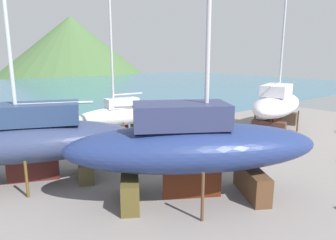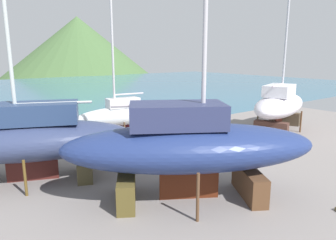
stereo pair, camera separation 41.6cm
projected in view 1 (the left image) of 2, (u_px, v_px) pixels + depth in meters
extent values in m
plane|color=gray|center=(239.00, 168.00, 16.39)|extent=(42.62, 42.62, 0.00)
cube|color=teal|center=(26.00, 93.00, 49.19)|extent=(129.64, 64.43, 0.01)
cone|color=#496A3B|center=(73.00, 72.00, 108.61)|extent=(95.31, 95.31, 38.08)
cube|color=#473A2B|center=(281.00, 118.00, 27.00)|extent=(1.50, 2.56, 1.07)
cube|color=#4D3128|center=(269.00, 128.00, 23.20)|extent=(1.50, 2.56, 1.07)
cylinder|color=brown|center=(255.00, 117.00, 25.90)|extent=(0.12, 0.12, 1.68)
cylinder|color=brown|center=(298.00, 121.00, 24.17)|extent=(0.12, 0.12, 1.68)
ellipsoid|color=white|center=(277.00, 105.00, 24.79)|extent=(9.62, 6.01, 1.73)
cube|color=#4C1911|center=(275.00, 122.00, 25.10)|extent=(2.08, 0.82, 1.21)
cube|color=silver|center=(277.00, 90.00, 24.16)|extent=(3.71, 2.86, 0.87)
cylinder|color=#B5B7C2|center=(285.00, 17.00, 23.76)|extent=(0.17, 0.17, 12.01)
cylinder|color=silver|center=(275.00, 85.00, 23.49)|extent=(3.04, 1.20, 0.12)
cube|color=brown|center=(252.00, 182.00, 13.19)|extent=(1.98, 2.63, 1.19)
cube|color=brown|center=(130.00, 188.00, 12.56)|extent=(1.98, 2.63, 1.19)
cylinder|color=brown|center=(185.00, 163.00, 14.58)|extent=(0.12, 0.12, 1.87)
cylinder|color=brown|center=(203.00, 197.00, 11.03)|extent=(0.12, 0.12, 1.87)
ellipsoid|color=navy|center=(193.00, 147.00, 12.53)|extent=(10.63, 8.27, 1.93)
cube|color=#542210|center=(192.00, 185.00, 12.87)|extent=(2.18, 1.37, 1.35)
cube|color=navy|center=(181.00, 115.00, 12.18)|extent=(4.24, 3.66, 0.97)
cylinder|color=beige|center=(161.00, 105.00, 12.00)|extent=(3.18, 2.01, 0.13)
cube|color=brown|center=(97.00, 138.00, 20.37)|extent=(0.86, 1.39, 1.14)
cube|color=brown|center=(139.00, 132.00, 21.92)|extent=(0.86, 1.39, 1.14)
cylinder|color=brown|center=(124.00, 134.00, 20.34)|extent=(0.12, 0.12, 1.60)
cylinder|color=brown|center=(114.00, 129.00, 21.85)|extent=(0.12, 0.12, 1.60)
ellipsoid|color=silver|center=(118.00, 116.00, 20.87)|extent=(6.28, 2.40, 1.29)
cube|color=#421219|center=(119.00, 132.00, 21.10)|extent=(1.47, 0.27, 0.90)
cube|color=white|center=(122.00, 103.00, 20.84)|extent=(2.31, 1.25, 0.65)
cylinder|color=silver|center=(111.00, 51.00, 19.82)|extent=(0.15, 0.15, 7.52)
cylinder|color=silver|center=(128.00, 94.00, 20.95)|extent=(2.14, 0.38, 0.10)
cube|color=brown|center=(86.00, 167.00, 15.24)|extent=(1.62, 2.57, 0.96)
cylinder|color=brown|center=(27.00, 179.00, 12.92)|extent=(0.12, 0.12, 1.62)
cylinder|color=brown|center=(38.00, 155.00, 16.15)|extent=(0.12, 0.12, 1.62)
ellipsoid|color=navy|center=(30.00, 142.00, 14.29)|extent=(10.22, 6.69, 1.88)
cube|color=#4E1E1B|center=(34.00, 174.00, 14.62)|extent=(2.19, 0.99, 1.32)
cube|color=navy|center=(39.00, 113.00, 14.14)|extent=(3.97, 3.10, 0.94)
cylinder|color=silver|center=(55.00, 104.00, 14.24)|extent=(3.20, 1.45, 0.12)
cylinder|color=#344A72|center=(169.00, 143.00, 19.78)|extent=(0.90, 0.90, 0.80)
cube|color=brown|center=(208.00, 140.00, 21.58)|extent=(1.32, 0.60, 0.10)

